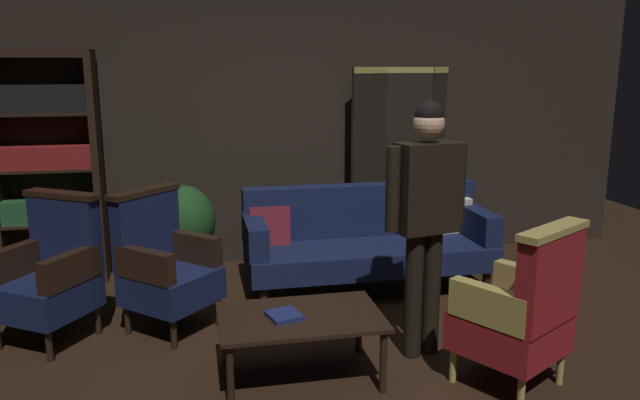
{
  "coord_description": "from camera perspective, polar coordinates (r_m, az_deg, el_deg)",
  "views": [
    {
      "loc": [
        -0.9,
        -3.49,
        1.92
      ],
      "look_at": [
        0.0,
        0.8,
        0.95
      ],
      "focal_mm": 34.41,
      "sensor_mm": 36.0,
      "label": 1
    }
  ],
  "objects": [
    {
      "name": "folding_screen",
      "position": [
        6.28,
        8.11,
        3.77
      ],
      "size": [
        1.27,
        0.42,
        1.9
      ],
      "color": "black",
      "rests_on": "ground_plane"
    },
    {
      "name": "back_wall",
      "position": [
        6.03,
        -3.25,
        7.5
      ],
      "size": [
        7.2,
        0.1,
        2.8
      ],
      "primitive_type": "cube",
      "color": "black",
      "rests_on": "ground_plane"
    },
    {
      "name": "bookshelf",
      "position": [
        5.88,
        -24.02,
        3.22
      ],
      "size": [
        0.9,
        0.32,
        2.05
      ],
      "color": "black",
      "rests_on": "ground_plane"
    },
    {
      "name": "armchair_wing_right",
      "position": [
        4.73,
        -23.73,
        -6.22
      ],
      "size": [
        0.8,
        0.8,
        1.04
      ],
      "color": "black",
      "rests_on": "ground_plane"
    },
    {
      "name": "standing_figure",
      "position": [
        4.01,
        9.8,
        -0.6
      ],
      "size": [
        0.58,
        0.29,
        1.7
      ],
      "color": "black",
      "rests_on": "ground_plane"
    },
    {
      "name": "coffee_table",
      "position": [
        3.84,
        -1.84,
        -11.29
      ],
      "size": [
        1.0,
        0.64,
        0.42
      ],
      "color": "black",
      "rests_on": "ground_plane"
    },
    {
      "name": "potted_plant",
      "position": [
        5.67,
        -12.58,
        -2.31
      ],
      "size": [
        0.57,
        0.57,
        0.87
      ],
      "color": "brown",
      "rests_on": "ground_plane"
    },
    {
      "name": "book_navy_cloth",
      "position": [
        3.79,
        -3.37,
        -10.66
      ],
      "size": [
        0.23,
        0.24,
        0.03
      ],
      "primitive_type": "cube",
      "rotation": [
        0.0,
        0.0,
        0.28
      ],
      "color": "navy",
      "rests_on": "coffee_table"
    },
    {
      "name": "armchair_gilt_accent",
      "position": [
        3.88,
        18.16,
        -9.79
      ],
      "size": [
        0.79,
        0.79,
        1.04
      ],
      "color": "tan",
      "rests_on": "ground_plane"
    },
    {
      "name": "ground_plane",
      "position": [
        4.08,
        2.39,
        -15.57
      ],
      "size": [
        10.0,
        10.0,
        0.0
      ],
      "primitive_type": "plane",
      "color": "black"
    },
    {
      "name": "armchair_wing_left",
      "position": [
        4.64,
        -14.29,
        -5.87
      ],
      "size": [
        0.82,
        0.82,
        1.04
      ],
      "color": "black",
      "rests_on": "ground_plane"
    },
    {
      "name": "velvet_couch",
      "position": [
        5.36,
        4.34,
        -3.49
      ],
      "size": [
        2.12,
        0.78,
        0.88
      ],
      "color": "black",
      "rests_on": "ground_plane"
    }
  ]
}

